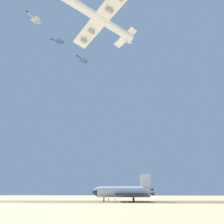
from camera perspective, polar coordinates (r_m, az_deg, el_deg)
name	(u,v)px	position (r m, az deg, el deg)	size (l,w,h in m)	color
ground_plane	(121,201)	(122.00, 3.07, -27.20)	(1200.00, 1200.00, 0.00)	#D1B57F
runway_strip	(124,202)	(118.37, 3.84, -27.23)	(440.00, 44.00, 0.02)	olive
space_shuttle	(123,192)	(118.31, 3.47, -24.66)	(38.76, 26.93, 15.80)	white
carrier_jet	(99,19)	(152.98, -4.22, 28.20)	(55.91, 67.69, 20.41)	white
chase_jet_lead	(82,60)	(192.59, -9.74, 16.55)	(9.42, 14.94, 4.00)	#38478C
chase_jet_left_wing	(34,18)	(189.40, -24.21, 26.27)	(8.93, 15.27, 4.00)	#999EA3
chase_jet_right_wing	(57,41)	(215.68, -17.45, 21.28)	(13.95, 11.43, 4.00)	#38478C
ground_crew_near_nose	(115,199)	(134.23, 1.05, -26.65)	(0.65, 0.29, 1.73)	orange
ground_crew_mid_fuselage	(109,199)	(135.49, -1.07, -26.64)	(0.65, 0.28, 1.73)	orange
ground_crew_near_wingtip	(109,199)	(133.89, -1.14, -26.66)	(0.55, 0.43, 1.73)	#194799
ground_support_crate	(127,202)	(104.47, 4.85, -27.27)	(1.31, 1.08, 0.74)	olive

